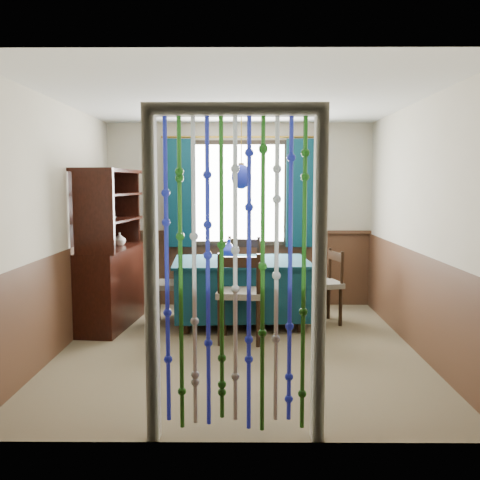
{
  "coord_description": "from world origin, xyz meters",
  "views": [
    {
      "loc": [
        0.05,
        -5.33,
        1.68
      ],
      "look_at": [
        0.01,
        0.64,
        1.05
      ],
      "focal_mm": 40.0,
      "sensor_mm": 36.0,
      "label": 1
    }
  ],
  "objects_px": {
    "pendant_lamp": "(241,176)",
    "vase_sideboard": "(120,238)",
    "chair_far": "(241,272)",
    "chair_left": "(166,285)",
    "bowl_shelf": "(108,219)",
    "chair_right": "(324,284)",
    "vase_table": "(229,250)",
    "chair_near": "(241,294)",
    "sideboard": "(111,272)",
    "dining_table": "(241,287)"
  },
  "relations": [
    {
      "from": "sideboard",
      "to": "pendant_lamp",
      "type": "relative_size",
      "value": 2.09
    },
    {
      "from": "chair_near",
      "to": "vase_table",
      "type": "distance_m",
      "value": 0.94
    },
    {
      "from": "chair_near",
      "to": "chair_far",
      "type": "height_order",
      "value": "chair_far"
    },
    {
      "from": "chair_near",
      "to": "pendant_lamp",
      "type": "height_order",
      "value": "pendant_lamp"
    },
    {
      "from": "sideboard",
      "to": "bowl_shelf",
      "type": "xyz_separation_m",
      "value": [
        0.06,
        -0.31,
        0.66
      ]
    },
    {
      "from": "dining_table",
      "to": "chair_near",
      "type": "xyz_separation_m",
      "value": [
        -0.0,
        -0.75,
        0.07
      ]
    },
    {
      "from": "chair_far",
      "to": "vase_sideboard",
      "type": "distance_m",
      "value": 1.64
    },
    {
      "from": "chair_near",
      "to": "vase_table",
      "type": "height_order",
      "value": "vase_table"
    },
    {
      "from": "chair_left",
      "to": "bowl_shelf",
      "type": "xyz_separation_m",
      "value": [
        -0.61,
        -0.28,
        0.81
      ]
    },
    {
      "from": "dining_table",
      "to": "vase_sideboard",
      "type": "height_order",
      "value": "vase_sideboard"
    },
    {
      "from": "chair_left",
      "to": "pendant_lamp",
      "type": "relative_size",
      "value": 1.01
    },
    {
      "from": "chair_right",
      "to": "pendant_lamp",
      "type": "distance_m",
      "value": 1.63
    },
    {
      "from": "pendant_lamp",
      "to": "chair_near",
      "type": "bearing_deg",
      "value": -90.38
    },
    {
      "from": "bowl_shelf",
      "to": "vase_sideboard",
      "type": "distance_m",
      "value": 0.62
    },
    {
      "from": "sideboard",
      "to": "bowl_shelf",
      "type": "relative_size",
      "value": 8.8
    },
    {
      "from": "chair_left",
      "to": "chair_right",
      "type": "bearing_deg",
      "value": 97.19
    },
    {
      "from": "chair_right",
      "to": "chair_far",
      "type": "bearing_deg",
      "value": 44.03
    },
    {
      "from": "dining_table",
      "to": "sideboard",
      "type": "height_order",
      "value": "sideboard"
    },
    {
      "from": "chair_far",
      "to": "sideboard",
      "type": "distance_m",
      "value": 1.71
    },
    {
      "from": "chair_near",
      "to": "chair_far",
      "type": "xyz_separation_m",
      "value": [
        0.0,
        1.42,
        0.0
      ]
    },
    {
      "from": "chair_near",
      "to": "pendant_lamp",
      "type": "xyz_separation_m",
      "value": [
        0.0,
        0.75,
        1.25
      ]
    },
    {
      "from": "dining_table",
      "to": "bowl_shelf",
      "type": "distance_m",
      "value": 1.75
    },
    {
      "from": "pendant_lamp",
      "to": "vase_table",
      "type": "distance_m",
      "value": 0.9
    },
    {
      "from": "chair_far",
      "to": "vase_table",
      "type": "bearing_deg",
      "value": 87.85
    },
    {
      "from": "chair_left",
      "to": "pendant_lamp",
      "type": "xyz_separation_m",
      "value": [
        0.89,
        0.05,
        1.29
      ]
    },
    {
      "from": "chair_left",
      "to": "chair_right",
      "type": "distance_m",
      "value": 1.89
    },
    {
      "from": "chair_far",
      "to": "pendant_lamp",
      "type": "height_order",
      "value": "pendant_lamp"
    },
    {
      "from": "chair_left",
      "to": "vase_table",
      "type": "height_order",
      "value": "vase_table"
    },
    {
      "from": "chair_far",
      "to": "chair_left",
      "type": "distance_m",
      "value": 1.14
    },
    {
      "from": "chair_near",
      "to": "chair_right",
      "type": "bearing_deg",
      "value": 43.72
    },
    {
      "from": "chair_left",
      "to": "bowl_shelf",
      "type": "height_order",
      "value": "bowl_shelf"
    },
    {
      "from": "chair_right",
      "to": "vase_table",
      "type": "bearing_deg",
      "value": 73.14
    },
    {
      "from": "dining_table",
      "to": "chair_right",
      "type": "height_order",
      "value": "chair_right"
    },
    {
      "from": "dining_table",
      "to": "pendant_lamp",
      "type": "height_order",
      "value": "pendant_lamp"
    },
    {
      "from": "sideboard",
      "to": "bowl_shelf",
      "type": "distance_m",
      "value": 0.73
    },
    {
      "from": "chair_right",
      "to": "bowl_shelf",
      "type": "distance_m",
      "value": 2.65
    },
    {
      "from": "pendant_lamp",
      "to": "vase_table",
      "type": "bearing_deg",
      "value": 147.01
    },
    {
      "from": "bowl_shelf",
      "to": "pendant_lamp",
      "type": "bearing_deg",
      "value": 12.36
    },
    {
      "from": "pendant_lamp",
      "to": "vase_sideboard",
      "type": "xyz_separation_m",
      "value": [
        -1.5,
        0.23,
        -0.75
      ]
    },
    {
      "from": "chair_near",
      "to": "bowl_shelf",
      "type": "xyz_separation_m",
      "value": [
        -1.5,
        0.42,
        0.78
      ]
    },
    {
      "from": "pendant_lamp",
      "to": "sideboard",
      "type": "bearing_deg",
      "value": -179.14
    },
    {
      "from": "vase_table",
      "to": "bowl_shelf",
      "type": "distance_m",
      "value": 1.47
    },
    {
      "from": "chair_far",
      "to": "sideboard",
      "type": "bearing_deg",
      "value": 36.47
    },
    {
      "from": "chair_left",
      "to": "dining_table",
      "type": "bearing_deg",
      "value": 97.66
    },
    {
      "from": "chair_left",
      "to": "sideboard",
      "type": "xyz_separation_m",
      "value": [
        -0.67,
        0.03,
        0.16
      ]
    },
    {
      "from": "chair_left",
      "to": "chair_right",
      "type": "relative_size",
      "value": 1.01
    },
    {
      "from": "chair_near",
      "to": "vase_table",
      "type": "bearing_deg",
      "value": 105.25
    },
    {
      "from": "sideboard",
      "to": "vase_table",
      "type": "relative_size",
      "value": 8.51
    },
    {
      "from": "chair_near",
      "to": "chair_right",
      "type": "height_order",
      "value": "chair_near"
    },
    {
      "from": "vase_table",
      "to": "bowl_shelf",
      "type": "relative_size",
      "value": 1.03
    }
  ]
}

